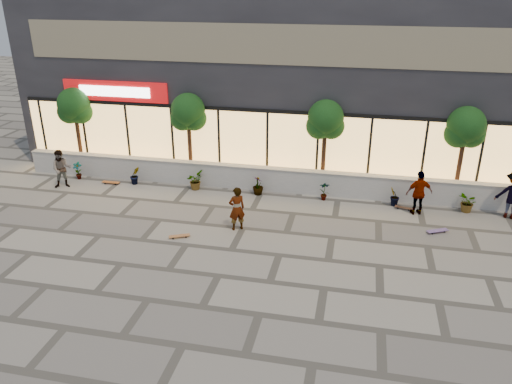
% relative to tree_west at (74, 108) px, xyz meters
% --- Properties ---
extents(ground, '(80.00, 80.00, 0.00)m').
position_rel_tree_west_xyz_m(ground, '(9.00, -7.70, -2.99)').
color(ground, '#9F998A').
rests_on(ground, ground).
extents(planter_wall, '(22.00, 0.42, 1.04)m').
position_rel_tree_west_xyz_m(planter_wall, '(9.00, -0.70, -2.46)').
color(planter_wall, silver).
rests_on(planter_wall, ground).
extents(retail_building, '(24.00, 9.17, 8.50)m').
position_rel_tree_west_xyz_m(retail_building, '(9.00, 4.79, 1.26)').
color(retail_building, '#25252A').
rests_on(retail_building, ground).
extents(shrub_a, '(0.43, 0.29, 0.81)m').
position_rel_tree_west_xyz_m(shrub_a, '(0.50, -1.25, -2.58)').
color(shrub_a, '#173A12').
rests_on(shrub_a, ground).
extents(shrub_b, '(0.57, 0.57, 0.81)m').
position_rel_tree_west_xyz_m(shrub_b, '(3.30, -1.25, -2.58)').
color(shrub_b, '#173A12').
rests_on(shrub_b, ground).
extents(shrub_c, '(0.68, 0.77, 0.81)m').
position_rel_tree_west_xyz_m(shrub_c, '(6.10, -1.25, -2.58)').
color(shrub_c, '#173A12').
rests_on(shrub_c, ground).
extents(shrub_d, '(0.64, 0.64, 0.81)m').
position_rel_tree_west_xyz_m(shrub_d, '(8.90, -1.25, -2.58)').
color(shrub_d, '#173A12').
rests_on(shrub_d, ground).
extents(shrub_e, '(0.46, 0.35, 0.81)m').
position_rel_tree_west_xyz_m(shrub_e, '(11.70, -1.25, -2.58)').
color(shrub_e, '#173A12').
rests_on(shrub_e, ground).
extents(shrub_f, '(0.55, 0.57, 0.81)m').
position_rel_tree_west_xyz_m(shrub_f, '(14.50, -1.25, -2.58)').
color(shrub_f, '#173A12').
rests_on(shrub_f, ground).
extents(shrub_g, '(0.77, 0.84, 0.81)m').
position_rel_tree_west_xyz_m(shrub_g, '(17.30, -1.25, -2.58)').
color(shrub_g, '#173A12').
rests_on(shrub_g, ground).
extents(tree_west, '(1.60, 1.50, 3.92)m').
position_rel_tree_west_xyz_m(tree_west, '(0.00, 0.00, 0.00)').
color(tree_west, '#402717').
rests_on(tree_west, ground).
extents(tree_midwest, '(1.60, 1.50, 3.92)m').
position_rel_tree_west_xyz_m(tree_midwest, '(5.50, 0.00, 0.00)').
color(tree_midwest, '#402717').
rests_on(tree_midwest, ground).
extents(tree_mideast, '(1.60, 1.50, 3.92)m').
position_rel_tree_west_xyz_m(tree_mideast, '(11.50, 0.00, 0.00)').
color(tree_mideast, '#402717').
rests_on(tree_mideast, ground).
extents(tree_east, '(1.60, 1.50, 3.92)m').
position_rel_tree_west_xyz_m(tree_east, '(17.00, 0.00, 0.00)').
color(tree_east, '#402717').
rests_on(tree_east, ground).
extents(skater_center, '(0.73, 0.66, 1.66)m').
position_rel_tree_west_xyz_m(skater_center, '(8.82, -4.55, -2.15)').
color(skater_center, silver).
rests_on(skater_center, ground).
extents(skater_left, '(1.02, 0.93, 1.71)m').
position_rel_tree_west_xyz_m(skater_left, '(0.39, -2.26, -2.13)').
color(skater_left, '#8E835C').
rests_on(skater_left, ground).
extents(skater_right_near, '(1.12, 0.72, 1.77)m').
position_rel_tree_west_xyz_m(skater_right_near, '(15.36, -1.81, -2.10)').
color(skater_right_near, white).
rests_on(skater_right_near, ground).
extents(skateboard_center, '(0.76, 0.49, 0.09)m').
position_rel_tree_west_xyz_m(skateboard_center, '(6.97, -5.62, -2.91)').
color(skateboard_center, '#9F6134').
rests_on(skateboard_center, ground).
extents(skateboard_left, '(0.81, 0.21, 0.10)m').
position_rel_tree_west_xyz_m(skateboard_left, '(2.23, -1.50, -2.90)').
color(skateboard_left, '#C25F24').
rests_on(skateboard_left, ground).
extents(skateboard_right_near, '(0.72, 0.34, 0.08)m').
position_rel_tree_west_xyz_m(skateboard_right_near, '(14.89, -1.50, -2.92)').
color(skateboard_right_near, brown).
rests_on(skateboard_right_near, ground).
extents(skateboard_right_far, '(0.82, 0.56, 0.10)m').
position_rel_tree_west_xyz_m(skateboard_right_far, '(15.97, -3.30, -2.90)').
color(skateboard_right_far, '#684D8D').
rests_on(skateboard_right_far, ground).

